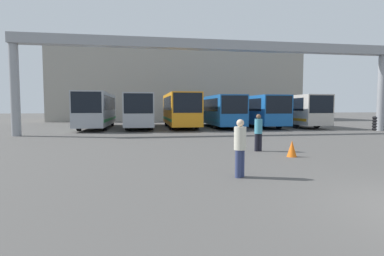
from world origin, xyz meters
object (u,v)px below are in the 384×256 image
(pedestrian_far_center, at_px, (240,147))
(bus_slot_4, at_px, (256,109))
(bus_slot_1, at_px, (139,109))
(pedestrian_near_right, at_px, (258,132))
(bus_slot_3, at_px, (218,109))
(bus_slot_0, at_px, (97,108))
(bus_slot_5, at_px, (291,109))
(traffic_cone, at_px, (292,149))
(tire_stack, at_px, (379,123))
(bus_slot_2, at_px, (180,108))

(pedestrian_far_center, bearing_deg, bus_slot_4, 28.86)
(bus_slot_1, distance_m, pedestrian_near_right, 17.67)
(bus_slot_3, bearing_deg, bus_slot_1, 178.57)
(bus_slot_0, bearing_deg, bus_slot_5, 0.02)
(bus_slot_1, xyz_separation_m, traffic_cone, (6.17, -18.47, -1.49))
(bus_slot_0, bearing_deg, tire_stack, -15.79)
(bus_slot_2, relative_size, bus_slot_3, 0.92)
(bus_slot_3, bearing_deg, tire_stack, -29.20)
(traffic_cone, height_order, tire_stack, tire_stack)
(bus_slot_5, xyz_separation_m, traffic_cone, (-9.46, -18.20, -1.47))
(bus_slot_4, bearing_deg, pedestrian_far_center, -112.39)
(bus_slot_5, xyz_separation_m, pedestrian_near_right, (-10.20, -16.52, -0.91))
(bus_slot_1, bearing_deg, pedestrian_near_right, -72.07)
(bus_slot_3, height_order, traffic_cone, bus_slot_3)
(pedestrian_far_center, relative_size, pedestrian_near_right, 0.98)
(pedestrian_far_center, bearing_deg, bus_slot_3, 38.51)
(bus_slot_5, xyz_separation_m, pedestrian_far_center, (-12.63, -21.22, -0.93))
(bus_slot_4, relative_size, bus_slot_5, 0.99)
(bus_slot_5, distance_m, tire_stack, 8.23)
(bus_slot_4, height_order, bus_slot_5, bus_slot_5)
(bus_slot_4, bearing_deg, bus_slot_3, 178.24)
(bus_slot_3, distance_m, pedestrian_far_center, 21.85)
(bus_slot_1, distance_m, tire_stack, 21.35)
(traffic_cone, distance_m, tire_stack, 18.01)
(bus_slot_1, xyz_separation_m, bus_slot_2, (3.91, -0.62, 0.05))
(tire_stack, bearing_deg, bus_slot_2, 158.30)
(bus_slot_4, relative_size, pedestrian_far_center, 6.57)
(tire_stack, bearing_deg, bus_slot_4, 141.17)
(bus_slot_0, xyz_separation_m, traffic_cone, (10.08, -18.20, -1.55))
(pedestrian_far_center, xyz_separation_m, traffic_cone, (3.17, 3.02, -0.54))
(bus_slot_4, bearing_deg, bus_slot_2, -177.77)
(bus_slot_3, bearing_deg, traffic_cone, -95.15)
(bus_slot_3, bearing_deg, bus_slot_0, -179.61)
(bus_slot_1, relative_size, tire_stack, 9.49)
(bus_slot_1, distance_m, bus_slot_2, 3.96)
(bus_slot_3, relative_size, traffic_cone, 16.83)
(bus_slot_4, bearing_deg, tire_stack, -38.83)
(bus_slot_4, relative_size, traffic_cone, 16.46)
(bus_slot_4, bearing_deg, traffic_cone, -107.01)
(pedestrian_far_center, height_order, traffic_cone, pedestrian_far_center)
(bus_slot_2, xyz_separation_m, bus_slot_3, (3.91, 0.42, -0.11))
(bus_slot_0, height_order, bus_slot_5, bus_slot_0)
(bus_slot_2, bearing_deg, bus_slot_4, 2.23)
(bus_slot_0, bearing_deg, pedestrian_near_right, -60.50)
(bus_slot_3, height_order, pedestrian_near_right, bus_slot_3)
(bus_slot_4, distance_m, tire_stack, 10.83)
(traffic_cone, bearing_deg, pedestrian_far_center, -136.39)
(bus_slot_1, relative_size, pedestrian_far_center, 6.95)
(pedestrian_far_center, bearing_deg, bus_slot_5, 20.48)
(bus_slot_1, distance_m, bus_slot_5, 15.63)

